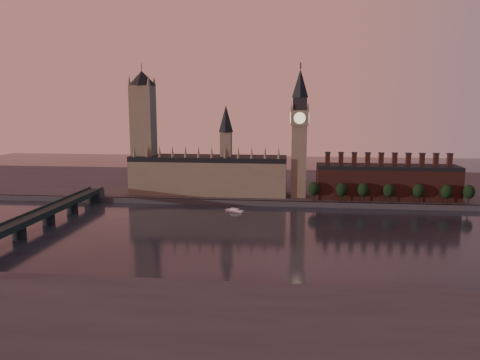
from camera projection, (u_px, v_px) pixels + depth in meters
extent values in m
plane|color=black|center=(283.00, 239.00, 276.01)|extent=(900.00, 900.00, 0.00)
cube|color=#444449|center=(285.00, 204.00, 364.02)|extent=(900.00, 4.00, 4.00)
cube|color=#444449|center=(287.00, 184.00, 452.34)|extent=(900.00, 180.00, 4.00)
cube|color=#7F725B|center=(209.00, 177.00, 392.97)|extent=(130.00, 30.00, 28.00)
cube|color=black|center=(208.00, 158.00, 390.42)|extent=(130.00, 30.00, 4.00)
cube|color=#7F725B|center=(226.00, 147.00, 387.22)|extent=(9.00, 9.00, 24.00)
cone|color=black|center=(226.00, 119.00, 383.56)|extent=(12.00, 12.00, 22.00)
cone|color=#7F725B|center=(134.00, 151.00, 381.89)|extent=(2.60, 2.60, 10.00)
cone|color=#7F725B|center=(147.00, 151.00, 380.74)|extent=(2.60, 2.60, 10.00)
cone|color=#7F725B|center=(160.00, 151.00, 379.59)|extent=(2.60, 2.60, 10.00)
cone|color=#7F725B|center=(173.00, 151.00, 378.44)|extent=(2.60, 2.60, 10.00)
cone|color=#7F725B|center=(186.00, 151.00, 377.29)|extent=(2.60, 2.60, 10.00)
cone|color=#7F725B|center=(199.00, 152.00, 376.14)|extent=(2.60, 2.60, 10.00)
cone|color=#7F725B|center=(212.00, 152.00, 374.99)|extent=(2.60, 2.60, 10.00)
cone|color=#7F725B|center=(225.00, 152.00, 373.84)|extent=(2.60, 2.60, 10.00)
cone|color=#7F725B|center=(238.00, 152.00, 372.69)|extent=(2.60, 2.60, 10.00)
cone|color=#7F725B|center=(252.00, 152.00, 371.54)|extent=(2.60, 2.60, 10.00)
cone|color=#7F725B|center=(265.00, 152.00, 370.39)|extent=(2.60, 2.60, 10.00)
cone|color=#7F725B|center=(279.00, 152.00, 369.24)|extent=(2.60, 2.60, 10.00)
cube|color=#7F725B|center=(144.00, 140.00, 393.93)|extent=(18.00, 18.00, 90.00)
cone|color=black|center=(142.00, 78.00, 385.81)|extent=(24.00, 24.00, 12.00)
cylinder|color=#232326|center=(142.00, 71.00, 384.85)|extent=(0.50, 0.50, 12.00)
cone|color=#7F725B|center=(129.00, 80.00, 379.13)|extent=(3.00, 3.00, 8.00)
cone|color=#7F725B|center=(148.00, 80.00, 377.42)|extent=(3.00, 3.00, 8.00)
cone|color=#7F725B|center=(136.00, 81.00, 394.83)|extent=(3.00, 3.00, 8.00)
cone|color=#7F725B|center=(154.00, 81.00, 393.12)|extent=(3.00, 3.00, 8.00)
cube|color=#7F725B|center=(299.00, 161.00, 377.64)|extent=(12.00, 12.00, 58.00)
cube|color=#7F725B|center=(300.00, 118.00, 372.06)|extent=(14.00, 14.00, 12.00)
cube|color=#232326|center=(300.00, 104.00, 370.31)|extent=(11.00, 11.00, 10.00)
cone|color=black|center=(300.00, 83.00, 367.76)|extent=(13.00, 13.00, 22.00)
cylinder|color=#232326|center=(301.00, 66.00, 365.61)|extent=(1.00, 1.00, 5.00)
cylinder|color=#F3E6B3|center=(300.00, 118.00, 364.99)|extent=(9.00, 0.50, 9.00)
cylinder|color=#F3E6B3|center=(299.00, 118.00, 379.13)|extent=(9.00, 0.50, 9.00)
cylinder|color=#F3E6B3|center=(291.00, 118.00, 372.83)|extent=(0.50, 9.00, 9.00)
cylinder|color=#F3E6B3|center=(309.00, 118.00, 371.29)|extent=(0.50, 9.00, 9.00)
cone|color=#7F725B|center=(292.00, 106.00, 364.94)|extent=(2.00, 2.00, 6.00)
cone|color=#7F725B|center=(308.00, 106.00, 363.55)|extent=(2.00, 2.00, 6.00)
cone|color=#7F725B|center=(292.00, 106.00, 377.70)|extent=(2.00, 2.00, 6.00)
cone|color=#7F725B|center=(308.00, 106.00, 376.31)|extent=(2.00, 2.00, 6.00)
cube|color=#562A21|center=(387.00, 184.00, 372.84)|extent=(110.00, 25.00, 24.00)
cube|color=black|center=(387.00, 167.00, 370.69)|extent=(110.00, 25.00, 3.00)
cube|color=#562A21|center=(328.00, 159.00, 374.77)|extent=(3.50, 3.50, 9.00)
cube|color=#232326|center=(328.00, 153.00, 373.98)|extent=(4.20, 4.20, 1.00)
cube|color=#562A21|center=(341.00, 159.00, 373.65)|extent=(3.50, 3.50, 9.00)
cube|color=#232326|center=(341.00, 153.00, 372.86)|extent=(4.20, 4.20, 1.00)
cube|color=#562A21|center=(354.00, 159.00, 372.53)|extent=(3.50, 3.50, 9.00)
cube|color=#232326|center=(354.00, 153.00, 371.74)|extent=(4.20, 4.20, 1.00)
cube|color=#562A21|center=(368.00, 159.00, 371.41)|extent=(3.50, 3.50, 9.00)
cube|color=#232326|center=(368.00, 153.00, 370.62)|extent=(4.20, 4.20, 1.00)
cube|color=#562A21|center=(381.00, 159.00, 370.29)|extent=(3.50, 3.50, 9.00)
cube|color=#232326|center=(381.00, 153.00, 369.50)|extent=(4.20, 4.20, 1.00)
cube|color=#562A21|center=(395.00, 160.00, 369.17)|extent=(3.50, 3.50, 9.00)
cube|color=#232326|center=(395.00, 153.00, 368.38)|extent=(4.20, 4.20, 1.00)
cube|color=#562A21|center=(408.00, 160.00, 368.05)|extent=(3.50, 3.50, 9.00)
cube|color=#232326|center=(409.00, 153.00, 367.26)|extent=(4.20, 4.20, 1.00)
cube|color=#562A21|center=(422.00, 160.00, 366.93)|extent=(3.50, 3.50, 9.00)
cube|color=#232326|center=(422.00, 154.00, 366.14)|extent=(4.20, 4.20, 1.00)
cube|color=#562A21|center=(436.00, 160.00, 365.82)|extent=(3.50, 3.50, 9.00)
cube|color=#232326|center=(436.00, 154.00, 365.02)|extent=(4.20, 4.20, 1.00)
cube|color=#562A21|center=(450.00, 160.00, 364.70)|extent=(3.50, 3.50, 9.00)
cube|color=#232326|center=(450.00, 154.00, 363.90)|extent=(4.20, 4.20, 1.00)
cylinder|color=black|center=(314.00, 197.00, 366.07)|extent=(0.80, 0.80, 6.00)
ellipsoid|color=black|center=(314.00, 189.00, 365.03)|extent=(8.60, 8.60, 10.75)
cylinder|color=black|center=(341.00, 198.00, 362.23)|extent=(0.80, 0.80, 6.00)
ellipsoid|color=black|center=(342.00, 190.00, 361.19)|extent=(8.60, 8.60, 10.75)
cylinder|color=black|center=(363.00, 198.00, 361.10)|extent=(0.80, 0.80, 6.00)
ellipsoid|color=black|center=(363.00, 190.00, 360.06)|extent=(8.60, 8.60, 10.75)
cylinder|color=black|center=(388.00, 199.00, 358.48)|extent=(0.80, 0.80, 6.00)
ellipsoid|color=black|center=(389.00, 190.00, 357.45)|extent=(8.60, 8.60, 10.75)
cylinder|color=black|center=(418.00, 199.00, 357.55)|extent=(0.80, 0.80, 6.00)
ellipsoid|color=black|center=(419.00, 191.00, 356.52)|extent=(8.60, 8.60, 10.75)
cylinder|color=black|center=(446.00, 200.00, 353.92)|extent=(0.80, 0.80, 6.00)
ellipsoid|color=black|center=(447.00, 192.00, 352.88)|extent=(8.60, 8.60, 10.75)
cylinder|color=black|center=(468.00, 200.00, 352.50)|extent=(0.80, 0.80, 6.00)
ellipsoid|color=black|center=(469.00, 192.00, 351.47)|extent=(8.60, 8.60, 10.75)
cube|color=#1E2E27|center=(30.00, 219.00, 286.29)|extent=(12.00, 200.00, 2.50)
cube|color=#1E2E27|center=(21.00, 216.00, 286.57)|extent=(1.00, 200.00, 1.30)
cube|color=#1E2E27|center=(38.00, 216.00, 285.39)|extent=(1.00, 200.00, 1.30)
cube|color=#444449|center=(94.00, 193.00, 379.84)|extent=(14.00, 8.00, 6.00)
cylinder|color=#232326|center=(19.00, 233.00, 275.33)|extent=(8.00, 8.00, 7.75)
cylinder|color=#232326|center=(49.00, 219.00, 308.69)|extent=(8.00, 8.00, 7.75)
cylinder|color=#232326|center=(72.00, 208.00, 342.06)|extent=(8.00, 8.00, 7.75)
cylinder|color=#232326|center=(92.00, 198.00, 375.43)|extent=(8.00, 8.00, 7.75)
cube|color=silver|center=(235.00, 211.00, 345.10)|extent=(14.24, 8.70, 1.57)
cube|color=silver|center=(235.00, 209.00, 344.88)|extent=(6.57, 4.90, 1.18)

